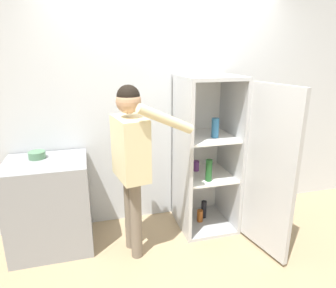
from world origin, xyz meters
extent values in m
plane|color=tan|center=(0.00, 0.00, 0.00)|extent=(12.00, 12.00, 0.00)
cube|color=silver|center=(0.00, 0.98, 1.27)|extent=(7.00, 0.06, 2.55)
cube|color=#B7BABC|center=(0.34, 0.61, 0.02)|extent=(0.59, 0.64, 0.04)
cube|color=#B7BABC|center=(0.34, 0.61, 1.65)|extent=(0.59, 0.64, 0.04)
cube|color=white|center=(0.34, 0.91, 0.83)|extent=(0.59, 0.03, 1.60)
cube|color=#B7BABC|center=(0.06, 0.61, 0.83)|extent=(0.04, 0.64, 1.60)
cube|color=#B7BABC|center=(0.62, 0.61, 0.83)|extent=(0.03, 0.64, 1.60)
cube|color=white|center=(0.34, 0.61, 0.60)|extent=(0.52, 0.57, 0.02)
cube|color=white|center=(0.34, 0.61, 1.03)|extent=(0.52, 0.57, 0.02)
cube|color=#B7BABC|center=(0.72, 0.00, 0.83)|extent=(0.16, 0.59, 1.60)
cylinder|color=#723884|center=(0.27, 0.72, 0.67)|extent=(0.07, 0.07, 0.11)
cylinder|color=#1E5123|center=(0.30, 0.43, 0.73)|extent=(0.07, 0.07, 0.23)
cylinder|color=teal|center=(0.39, 0.53, 1.15)|extent=(0.08, 0.08, 0.20)
cylinder|color=#9E4C19|center=(0.29, 0.60, 0.10)|extent=(0.07, 0.07, 0.14)
cylinder|color=black|center=(0.36, 0.67, 0.14)|extent=(0.06, 0.06, 0.21)
cylinder|color=#726656|center=(-0.53, 0.40, 0.39)|extent=(0.11, 0.11, 0.79)
cylinder|color=#726656|center=(-0.49, 0.24, 0.39)|extent=(0.11, 0.11, 0.79)
cube|color=beige|center=(-0.51, 0.32, 1.07)|extent=(0.31, 0.46, 0.56)
sphere|color=tan|center=(-0.51, 0.32, 1.49)|extent=(0.22, 0.22, 0.22)
sphere|color=black|center=(-0.51, 0.32, 1.53)|extent=(0.20, 0.20, 0.20)
cylinder|color=beige|center=(-0.55, 0.55, 1.04)|extent=(0.08, 0.08, 0.53)
cylinder|color=beige|center=(-0.23, 0.13, 1.36)|extent=(0.52, 0.18, 0.30)
cube|color=gray|center=(-1.28, 0.62, 0.46)|extent=(0.75, 0.61, 0.91)
cylinder|color=#517F5B|center=(-1.35, 0.73, 0.95)|extent=(0.16, 0.16, 0.07)
camera|label=1|loc=(-0.85, -2.21, 1.90)|focal=32.00mm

